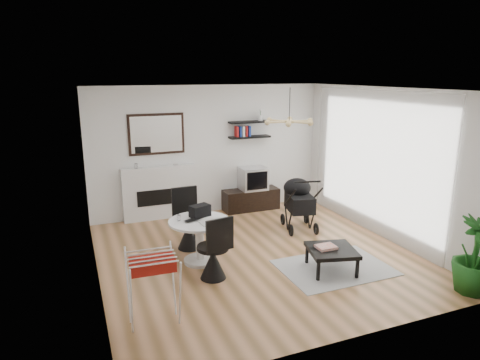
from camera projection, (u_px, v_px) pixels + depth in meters
name	position (u px, v px, depth m)	size (l,w,h in m)	color
floor	(257.00, 255.00, 7.10)	(5.00, 5.00, 0.00)	olive
ceiling	(259.00, 89.00, 6.44)	(5.00, 5.00, 0.00)	white
wall_back	(209.00, 150.00, 9.02)	(5.00, 5.00, 0.00)	white
wall_left	(92.00, 192.00, 5.86)	(5.00, 5.00, 0.00)	white
wall_right	(385.00, 164.00, 7.67)	(5.00, 5.00, 0.00)	white
sheer_curtain	(373.00, 162.00, 7.81)	(0.04, 3.60, 2.60)	white
fireplace	(160.00, 186.00, 8.71)	(1.50, 0.17, 2.16)	white
shelf_lower	(250.00, 137.00, 9.15)	(0.90, 0.25, 0.04)	black
shelf_upper	(250.00, 122.00, 9.07)	(0.90, 0.25, 0.04)	black
pendant_lamp	(289.00, 122.00, 7.09)	(0.90, 0.90, 0.10)	tan
tv_console	(251.00, 199.00, 9.40)	(1.23, 0.43, 0.46)	black
crt_tv	(253.00, 178.00, 9.30)	(0.56, 0.49, 0.49)	silver
dining_table	(200.00, 235.00, 6.72)	(0.96, 0.96, 0.70)	white
laptop	(195.00, 221.00, 6.61)	(0.29, 0.19, 0.02)	black
black_bag	(200.00, 211.00, 6.82)	(0.31, 0.19, 0.19)	black
newspaper	(211.00, 222.00, 6.58)	(0.37, 0.30, 0.01)	silver
drinking_glass	(179.00, 218.00, 6.64)	(0.06, 0.06, 0.09)	white
chair_far	(189.00, 230.00, 7.32)	(0.49, 0.50, 1.04)	black
chair_near	(214.00, 259.00, 6.21)	(0.49, 0.50, 0.98)	black
drying_rack	(153.00, 288.00, 5.06)	(0.62, 0.58, 0.89)	white
stroller	(299.00, 205.00, 8.22)	(0.72, 0.95, 1.08)	black
rug	(334.00, 268.00, 6.62)	(1.67, 1.20, 0.01)	#A2A2A2
coffee_table	(332.00, 251.00, 6.45)	(0.84, 0.84, 0.35)	black
magazines	(326.00, 247.00, 6.45)	(0.29, 0.23, 0.04)	#D74C35
potted_plant	(475.00, 256.00, 5.79)	(0.59, 0.59, 1.06)	#185217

